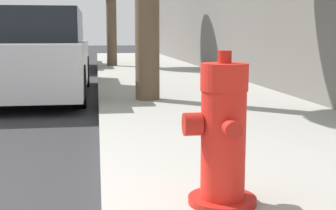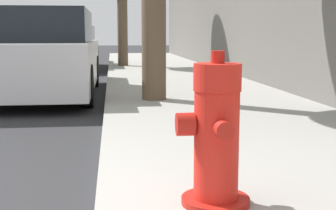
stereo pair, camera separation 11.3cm
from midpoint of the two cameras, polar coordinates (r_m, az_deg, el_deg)
fire_hydrant at (r=2.48m, az=5.36°, el=-3.83°), size 0.40×0.40×0.82m
parked_car_near at (r=8.02m, az=-16.89°, el=5.81°), size 1.85×4.30×1.41m
parked_car_mid at (r=14.13m, az=-13.87°, el=6.74°), size 1.77×4.14×1.26m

